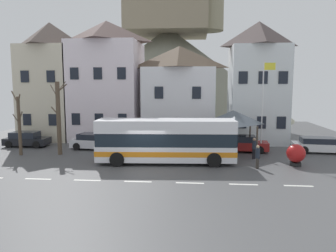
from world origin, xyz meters
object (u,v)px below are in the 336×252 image
at_px(parked_car_00, 96,141).
at_px(flagpole, 263,101).
at_px(townhouse_03, 257,83).
at_px(public_bench, 237,142).
at_px(parked_car_01, 320,145).
at_px(parked_car_02, 241,144).
at_px(parked_car_03, 27,139).
at_px(pedestrian_00, 254,147).
at_px(pedestrian_01, 258,156).
at_px(townhouse_00, 52,81).
at_px(bare_tree_01, 19,124).
at_px(hilltop_castle, 169,70).
at_px(transit_bus, 166,141).
at_px(bare_tree_02, 59,118).
at_px(townhouse_01, 107,81).
at_px(townhouse_02, 179,94).
at_px(bus_shelter, 233,117).
at_px(harbour_buoy, 296,154).

bearing_deg(parked_car_00, flagpole, 5.55).
distance_m(townhouse_03, public_bench, 6.66).
relative_size(parked_car_00, parked_car_01, 0.95).
bearing_deg(parked_car_02, parked_car_03, -176.81).
relative_size(parked_car_03, flagpole, 0.52).
height_order(pedestrian_00, pedestrian_01, pedestrian_00).
relative_size(townhouse_00, parked_car_01, 2.55).
relative_size(townhouse_03, parked_car_01, 2.49).
height_order(townhouse_00, pedestrian_01, townhouse_00).
xyz_separation_m(parked_car_02, bare_tree_01, (-17.62, -3.03, 1.84)).
bearing_deg(pedestrian_00, parked_car_03, 170.24).
height_order(hilltop_castle, transit_bus, hilltop_castle).
bearing_deg(parked_car_01, flagpole, -164.31).
bearing_deg(flagpole, bare_tree_02, -173.91).
bearing_deg(public_bench, townhouse_03, 57.22).
distance_m(parked_car_03, bare_tree_01, 4.27).
bearing_deg(parked_car_00, townhouse_00, 147.49).
distance_m(hilltop_castle, public_bench, 29.24).
xyz_separation_m(parked_car_03, bare_tree_02, (4.46, -3.09, 2.31)).
bearing_deg(parked_car_03, transit_bus, -22.24).
xyz_separation_m(townhouse_00, parked_car_02, (18.59, -5.21, -5.23)).
distance_m(townhouse_01, townhouse_03, 14.92).
xyz_separation_m(townhouse_01, townhouse_02, (7.37, -0.57, -1.30)).
bearing_deg(bus_shelter, bare_tree_02, -172.43).
height_order(public_bench, bare_tree_01, bare_tree_01).
bearing_deg(hilltop_castle, transit_bus, -85.33).
distance_m(transit_bus, pedestrian_00, 6.73).
bearing_deg(parked_car_00, townhouse_02, 44.27).
distance_m(townhouse_02, parked_car_02, 8.36).
relative_size(parked_car_02, parked_car_03, 1.16).
bearing_deg(parked_car_01, bare_tree_02, -167.70).
height_order(townhouse_03, parked_car_00, townhouse_03).
height_order(bus_shelter, pedestrian_01, bus_shelter).
distance_m(townhouse_02, pedestrian_00, 10.52).
height_order(parked_car_00, parked_car_01, parked_car_00).
bearing_deg(parked_car_03, hilltop_castle, 68.55).
bearing_deg(townhouse_01, pedestrian_00, -31.87).
bearing_deg(transit_bus, townhouse_01, 121.05).
height_order(townhouse_00, townhouse_02, townhouse_00).
bearing_deg(flagpole, townhouse_02, 140.70).
xyz_separation_m(bus_shelter, parked_car_01, (7.22, 0.80, -2.31)).
distance_m(harbour_buoy, bare_tree_01, 20.87).
bearing_deg(public_bench, bare_tree_01, -165.35).
bearing_deg(bare_tree_01, pedestrian_00, 0.60).
bearing_deg(public_bench, pedestrian_00, -80.61).
distance_m(townhouse_00, pedestrian_00, 21.39).
height_order(townhouse_02, public_bench, townhouse_02).
bearing_deg(bare_tree_02, parked_car_02, 9.91).
xyz_separation_m(townhouse_02, harbour_buoy, (8.57, -9.61, -3.81)).
distance_m(townhouse_01, parked_car_03, 9.57).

